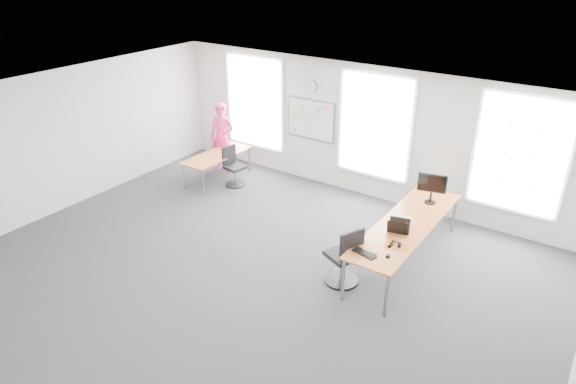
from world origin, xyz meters
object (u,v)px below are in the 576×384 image
Objects in this scene: desk_left at (217,157)px; chair_right at (345,259)px; person at (222,138)px; keyboard at (364,253)px; desk_right at (406,226)px; chair_left at (233,168)px; headphones at (395,244)px; monitor at (432,186)px.

chair_right is at bearing -23.59° from desk_left.
keyboard is at bearing -41.38° from person.
keyboard reaches higher than desk_right.
desk_left is 0.65m from person.
person is 4.25× the size of keyboard.
desk_right is 3.51× the size of chair_left.
keyboard is at bearing -23.15° from desk_left.
chair_left is 5.10m from keyboard.
desk_right is at bearing -9.15° from desk_left.
keyboard is at bearing -97.10° from desk_right.
keyboard is 2.37× the size of headphones.
monitor is (5.56, -0.37, 0.28)m from person.
monitor is at bearing 1.65° from desk_left.
desk_right is 1.35m from chair_right.
desk_left is at bearing 165.10° from headphones.
monitor reaches higher than desk_right.
desk_left is at bearing -77.04° from person.
chair_left is 4.86m from monitor.
monitor is at bearing -172.13° from chair_right.
chair_right reaches higher than chair_left.
desk_right is 1.81× the size of desk_left.
chair_right is 6.27× the size of headphones.
desk_left is at bearing 168.36° from monitor.
desk_right is 1.88× the size of person.
headphones is at bearing -80.00° from desk_right.
desk_left is (-5.24, 0.84, -0.14)m from desk_right.
chair_left reaches higher than desk_right.
person reaches higher than chair_right.
chair_right is 4.65m from chair_left.
desk_right is at bearing 178.06° from chair_right.
keyboard reaches higher than desk_left.
keyboard is (0.41, -0.13, 0.34)m from chair_right.
desk_left is 5.32m from monitor.
chair_right is (-0.57, -1.19, -0.27)m from desk_right.
chair_right reaches higher than keyboard.
monitor is (5.28, 0.15, 0.55)m from desk_left.
desk_right is 5.57× the size of monitor.
chair_right is at bearing -42.05° from person.
person is at bearing 162.86° from monitor.
person reaches higher than monitor.
headphones is at bearing -101.46° from chair_left.
person is at bearing 166.04° from desk_right.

